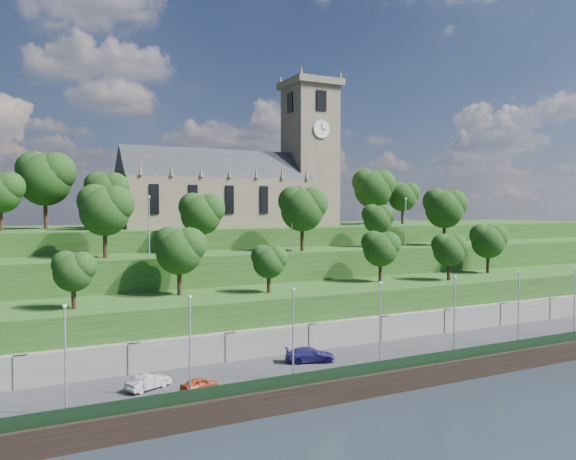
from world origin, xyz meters
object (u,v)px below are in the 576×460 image
church (243,183)px  car_right (310,355)px  car_left (200,384)px  car_middle (148,381)px

church → car_right: size_ratio=7.40×
church → car_left: (-21.63, -42.54, -19.93)m
church → car_left: church is taller
church → car_left: 51.72m
car_left → car_middle: (-3.95, 2.49, 0.09)m
church → car_right: church is taller
car_right → car_middle: bearing=112.7°
church → car_middle: 51.50m
church → car_middle: (-25.58, -40.05, -19.84)m
car_left → car_right: (13.27, 3.72, 0.16)m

